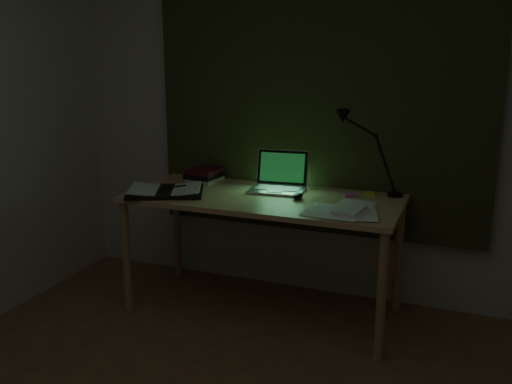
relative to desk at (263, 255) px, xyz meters
The scene contains 11 objects.
wall_back 1.00m from the desk, 63.80° to the left, with size 3.50×0.00×2.50m, color beige.
curtain 1.16m from the desk, 61.61° to the left, with size 2.20×0.06×2.00m, color #2F381C.
desk is the anchor object (origin of this frame).
laptop 0.53m from the desk, 73.43° to the left, with size 0.34×0.38×0.24m, color #B9BABE, non-canonical shape.
open_textbook 0.73m from the desk, 164.14° to the right, with size 0.46×0.33×0.04m, color silver, non-canonical shape.
book_stack 0.71m from the desk, 156.07° to the left, with size 0.20×0.24×0.09m, color silver, non-canonical shape.
loose_papers 0.66m from the desk, 13.52° to the right, with size 0.33×0.35×0.02m, color white, non-canonical shape.
mouse 0.46m from the desk, ahead, with size 0.06×0.10×0.04m, color black.
sticky_yellow 0.77m from the desk, 25.02° to the left, with size 0.07×0.07×0.01m, color yellow.
sticky_pink 0.66m from the desk, 22.04° to the left, with size 0.07×0.07×0.01m, color #E559AA.
desk_lamp 1.03m from the desk, 21.25° to the left, with size 0.34×0.26×0.50m, color black, non-canonical shape.
Camera 1 is at (0.98, -1.61, 1.66)m, focal length 40.00 mm.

